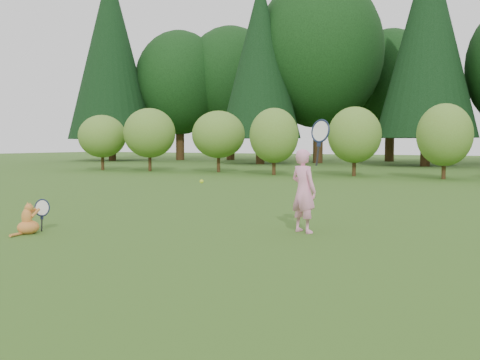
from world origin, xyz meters
The scene contains 6 objects.
ground centered at (0.00, 0.00, 0.00)m, with size 100.00×100.00×0.00m, color #274F16.
shrub_row centered at (0.00, 13.00, 1.40)m, with size 28.00×3.00×2.80m, color olive, non-canonical shape.
woodland_backdrop centered at (0.00, 23.00, 7.50)m, with size 48.00×10.00×15.00m, color black, non-canonical shape.
child centered at (1.20, 0.83, 0.61)m, with size 0.69×0.46×1.74m.
cat centered at (-2.08, -1.07, 0.22)m, with size 0.35×0.60×0.59m.
tennis_ball centered at (-1.17, 1.89, 0.56)m, with size 0.07×0.07×0.07m.
Camera 1 is at (3.94, -6.06, 1.25)m, focal length 40.00 mm.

